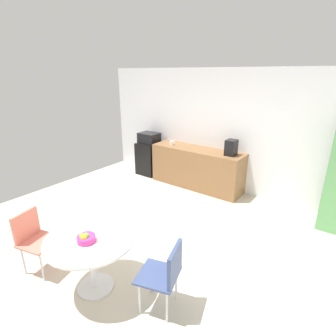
% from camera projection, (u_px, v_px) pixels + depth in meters
% --- Properties ---
extents(ground_plane, '(6.00, 6.00, 0.00)m').
position_uv_depth(ground_plane, '(122.00, 247.00, 4.03)').
color(ground_plane, beige).
extents(wall_back, '(6.00, 0.10, 2.60)m').
position_uv_depth(wall_back, '(218.00, 130.00, 5.84)').
color(wall_back, silver).
rests_on(wall_back, ground_plane).
extents(counter_block, '(2.12, 0.60, 0.90)m').
position_uv_depth(counter_block, '(197.00, 168.00, 6.04)').
color(counter_block, brown).
rests_on(counter_block, ground_plane).
extents(mini_fridge, '(0.54, 0.54, 0.81)m').
position_uv_depth(mini_fridge, '(150.00, 158.00, 6.84)').
color(mini_fridge, black).
rests_on(mini_fridge, ground_plane).
extents(microwave, '(0.48, 0.38, 0.26)m').
position_uv_depth(microwave, '(149.00, 138.00, 6.66)').
color(microwave, black).
rests_on(microwave, mini_fridge).
extents(round_table, '(1.03, 1.03, 0.72)m').
position_uv_depth(round_table, '(91.00, 248.00, 3.08)').
color(round_table, silver).
rests_on(round_table, ground_plane).
extents(chair_coral, '(0.51, 0.51, 0.83)m').
position_uv_depth(chair_coral, '(33.00, 235.00, 3.43)').
color(chair_coral, silver).
rests_on(chair_coral, ground_plane).
extents(chair_navy, '(0.52, 0.52, 0.83)m').
position_uv_depth(chair_navy, '(167.00, 271.00, 2.81)').
color(chair_navy, silver).
rests_on(chair_navy, ground_plane).
extents(fruit_bowl, '(0.21, 0.21, 0.11)m').
position_uv_depth(fruit_bowl, '(86.00, 238.00, 2.94)').
color(fruit_bowl, '#D8338C').
rests_on(fruit_bowl, round_table).
extents(mug_white, '(0.13, 0.08, 0.09)m').
position_uv_depth(mug_white, '(230.00, 151.00, 5.52)').
color(mug_white, white).
rests_on(mug_white, counter_block).
extents(mug_green, '(0.13, 0.08, 0.09)m').
position_uv_depth(mug_green, '(172.00, 143.00, 6.19)').
color(mug_green, white).
rests_on(mug_green, counter_block).
extents(coffee_maker, '(0.20, 0.24, 0.32)m').
position_uv_depth(coffee_maker, '(231.00, 148.00, 5.38)').
color(coffee_maker, black).
rests_on(coffee_maker, counter_block).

